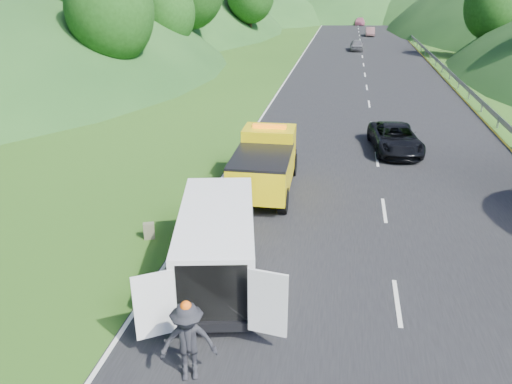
% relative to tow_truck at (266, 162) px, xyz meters
% --- Properties ---
extents(ground, '(320.00, 320.00, 0.00)m').
position_rel_tow_truck_xyz_m(ground, '(1.79, -5.20, -1.24)').
color(ground, '#38661E').
rests_on(ground, ground).
extents(road_surface, '(14.00, 200.00, 0.02)m').
position_rel_tow_truck_xyz_m(road_surface, '(4.79, 34.80, -1.23)').
color(road_surface, black).
rests_on(road_surface, ground).
extents(guardrail, '(0.06, 140.00, 1.52)m').
position_rel_tow_truck_xyz_m(guardrail, '(12.09, 47.30, -1.24)').
color(guardrail, gray).
rests_on(guardrail, ground).
extents(tree_line_left, '(14.00, 140.00, 14.00)m').
position_rel_tow_truck_xyz_m(tree_line_left, '(-17.21, 54.80, -1.24)').
color(tree_line_left, '#215519').
rests_on(tree_line_left, ground).
extents(hills_backdrop, '(201.00, 288.60, 44.00)m').
position_rel_tow_truck_xyz_m(hills_backdrop, '(8.29, 129.50, -1.24)').
color(hills_backdrop, '#2D5B23').
rests_on(hills_backdrop, ground).
extents(tow_truck, '(2.35, 5.94, 2.53)m').
position_rel_tow_truck_xyz_m(tow_truck, '(0.00, 0.00, 0.00)').
color(tow_truck, black).
rests_on(tow_truck, ground).
extents(white_van, '(3.93, 6.73, 2.25)m').
position_rel_tow_truck_xyz_m(white_van, '(-0.31, -6.86, 0.03)').
color(white_van, black).
rests_on(white_van, ground).
extents(woman, '(0.54, 0.69, 1.73)m').
position_rel_tow_truck_xyz_m(woman, '(-1.75, -4.53, -1.24)').
color(woman, white).
rests_on(woman, ground).
extents(child, '(0.54, 0.56, 0.91)m').
position_rel_tow_truck_xyz_m(child, '(-0.01, -6.17, -1.24)').
color(child, tan).
rests_on(child, ground).
extents(worker, '(1.39, 1.04, 1.91)m').
position_rel_tow_truck_xyz_m(worker, '(0.04, -10.85, -1.24)').
color(worker, black).
rests_on(worker, ground).
extents(suitcase, '(0.41, 0.32, 0.58)m').
position_rel_tow_truck_xyz_m(suitcase, '(-3.23, -4.86, -0.95)').
color(suitcase, '#63614A').
rests_on(suitcase, ground).
extents(passing_suv, '(2.76, 5.06, 1.35)m').
position_rel_tow_truck_xyz_m(passing_suv, '(5.70, 6.26, -1.24)').
color(passing_suv, black).
rests_on(passing_suv, ground).
extents(dist_car_a, '(1.56, 3.88, 1.32)m').
position_rel_tow_truck_xyz_m(dist_car_a, '(4.14, 46.10, -1.24)').
color(dist_car_a, '#515156').
rests_on(dist_car_a, ground).
extents(dist_car_b, '(1.36, 3.90, 1.28)m').
position_rel_tow_truck_xyz_m(dist_car_b, '(6.38, 64.34, -1.24)').
color(dist_car_b, brown).
rests_on(dist_car_b, ground).
extents(dist_car_c, '(1.88, 4.62, 1.34)m').
position_rel_tow_truck_xyz_m(dist_car_c, '(5.12, 85.04, -1.24)').
color(dist_car_c, '#A5526D').
rests_on(dist_car_c, ground).
extents(dist_car_d, '(1.56, 3.88, 1.32)m').
position_rel_tow_truck_xyz_m(dist_car_d, '(2.85, 98.72, -1.24)').
color(dist_car_d, brown).
rests_on(dist_car_d, ground).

